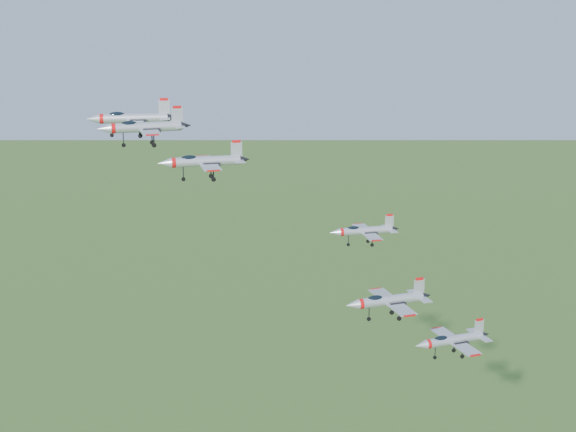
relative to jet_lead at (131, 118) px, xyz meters
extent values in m
cylinder|color=#ABB0B8|center=(0.41, 0.00, -0.03)|extent=(10.20, 1.51, 1.47)
cone|color=#ABB0B8|center=(-5.71, -0.02, -0.03)|extent=(2.04, 1.48, 1.47)
cone|color=black|center=(6.29, 0.02, -0.03)|extent=(1.59, 1.26, 1.25)
ellipsoid|color=black|center=(-2.09, -0.01, 0.52)|extent=(2.50, 1.07, 0.93)
cube|color=#ABB0B8|center=(0.64, -3.17, -0.32)|extent=(2.62, 4.99, 0.16)
cube|color=#ABB0B8|center=(0.62, 3.17, -0.32)|extent=(2.62, 4.99, 0.16)
cube|color=#ABB0B8|center=(5.05, 0.02, 1.49)|extent=(1.70, 0.14, 2.38)
cube|color=red|center=(5.05, 0.02, 2.74)|extent=(1.25, 0.16, 0.40)
cylinder|color=#ABB0B8|center=(2.62, -12.42, 0.41)|extent=(9.61, 2.62, 1.37)
cone|color=#ABB0B8|center=(-3.03, -13.17, 0.41)|extent=(2.07, 1.61, 1.37)
cone|color=black|center=(8.07, -11.70, 0.41)|extent=(1.62, 1.35, 1.17)
ellipsoid|color=black|center=(0.32, -12.73, 0.93)|extent=(2.43, 1.29, 0.87)
cube|color=#ABB0B8|center=(3.22, -15.33, 0.15)|extent=(3.02, 4.93, 0.15)
cube|color=#ABB0B8|center=(2.44, -9.46, 0.15)|extent=(3.02, 4.93, 0.15)
cube|color=#ABB0B8|center=(6.92, -11.85, 1.84)|extent=(1.59, 0.33, 2.22)
cube|color=red|center=(6.92, -11.85, 3.00)|extent=(1.17, 0.30, 0.37)
cylinder|color=#ABB0B8|center=(10.07, -27.24, -1.71)|extent=(8.44, 2.03, 1.21)
cone|color=#ABB0B8|center=(5.07, -27.74, -1.71)|extent=(1.78, 1.37, 1.21)
cone|color=black|center=(14.88, -26.77, -1.71)|extent=(1.40, 1.15, 1.03)
ellipsoid|color=black|center=(8.03, -27.45, -1.25)|extent=(2.12, 1.07, 0.77)
cube|color=#ABB0B8|center=(10.51, -29.82, -1.94)|extent=(2.53, 4.28, 0.13)
cube|color=#ABB0B8|center=(10.00, -24.64, -1.94)|extent=(2.53, 4.28, 0.13)
cube|color=#ABB0B8|center=(13.86, -26.87, -0.45)|extent=(1.40, 0.25, 1.95)
cube|color=red|center=(13.86, -26.87, 0.57)|extent=(1.03, 0.23, 0.33)
cylinder|color=#ABB0B8|center=(35.52, -6.17, -17.51)|extent=(8.49, 1.84, 1.22)
cone|color=#ABB0B8|center=(30.48, -6.55, -17.51)|extent=(1.77, 1.34, 1.22)
cone|color=black|center=(40.37, -5.81, -17.51)|extent=(1.38, 1.13, 1.03)
ellipsoid|color=black|center=(33.47, -6.33, -17.06)|extent=(2.12, 1.03, 0.77)
cube|color=#ABB0B8|center=(35.91, -8.77, -17.75)|extent=(2.45, 4.27, 0.13)
cube|color=#ABB0B8|center=(35.51, -3.55, -17.75)|extent=(2.45, 4.27, 0.13)
cube|color=#ABB0B8|center=(39.35, -5.89, -16.25)|extent=(1.41, 0.22, 1.97)
cube|color=red|center=(39.35, -5.89, -15.22)|extent=(1.04, 0.21, 0.33)
cylinder|color=#ABB0B8|center=(35.98, -19.83, -23.95)|extent=(9.94, 3.19, 1.42)
cone|color=#ABB0B8|center=(30.17, -20.90, -23.95)|extent=(2.19, 1.76, 1.42)
cone|color=black|center=(41.57, -18.79, -23.95)|extent=(1.73, 1.47, 1.21)
ellipsoid|color=black|center=(33.61, -20.26, -23.41)|extent=(2.55, 1.44, 0.90)
cube|color=#ABB0B8|center=(36.75, -22.80, -24.22)|extent=(3.35, 5.19, 0.15)
cube|color=#ABB0B8|center=(35.63, -16.78, -24.22)|extent=(3.35, 5.19, 0.15)
cube|color=#ABB0B8|center=(40.39, -19.01, -22.47)|extent=(1.64, 0.43, 2.30)
cube|color=red|center=(40.39, -19.01, -21.27)|extent=(1.21, 0.37, 0.38)
cylinder|color=#ABB0B8|center=(48.99, -11.35, -34.54)|extent=(10.08, 3.62, 1.45)
cone|color=#ABB0B8|center=(43.13, -12.68, -34.54)|extent=(2.27, 1.85, 1.45)
cone|color=black|center=(54.63, -10.07, -34.54)|extent=(1.79, 1.54, 1.23)
ellipsoid|color=black|center=(46.60, -11.89, -33.99)|extent=(2.62, 1.56, 0.92)
cube|color=#ABB0B8|center=(49.90, -14.34, -34.82)|extent=(3.58, 5.34, 0.16)
cube|color=#ABB0B8|center=(48.52, -8.27, -34.82)|extent=(3.58, 5.34, 0.16)
cube|color=#ABB0B8|center=(53.44, -10.34, -33.04)|extent=(1.66, 0.50, 2.34)
cube|color=red|center=(53.44, -10.34, -31.81)|extent=(1.23, 0.42, 0.39)
camera|label=1|loc=(6.25, -123.52, 16.98)|focal=50.00mm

